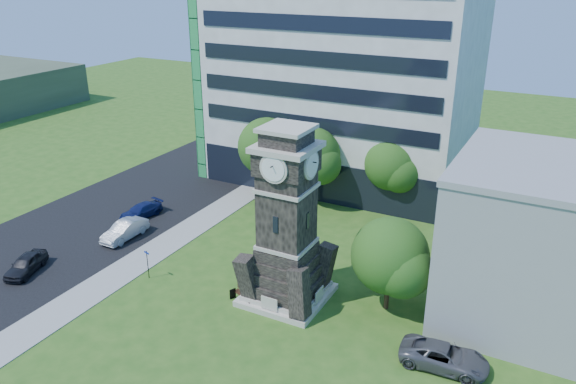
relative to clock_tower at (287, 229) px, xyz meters
The scene contains 16 objects.
ground 6.39m from the clock_tower, 146.32° to the right, with size 160.00×160.00×0.00m, color #2B5518.
sidewalk 13.88m from the clock_tower, 166.50° to the left, with size 3.00×70.00×0.06m, color gray.
street 21.86m from the clock_tower, behind, with size 14.00×80.00×0.02m, color black.
clock_tower is the anchor object (origin of this frame).
office_tall 26.21m from the clock_tower, 104.57° to the left, with size 26.20×15.11×28.60m.
office_low 18.00m from the clock_tower, 19.48° to the left, with size 15.20×12.20×10.40m.
car_street_south 20.28m from the clock_tower, 162.07° to the right, with size 1.61×4.01×1.36m, color black.
car_street_mid 16.95m from the clock_tower, behind, with size 1.55×4.44×1.46m, color #A8ABB0.
car_street_north 19.33m from the clock_tower, 162.97° to the left, with size 1.71×4.20×1.22m, color #111A4D.
car_east_lot 12.39m from the clock_tower, 10.93° to the right, with size 2.31×5.01×1.39m, color #535258.
park_bench 5.62m from the clock_tower, 142.95° to the right, with size 1.86×0.50×0.96m.
street_sign 11.15m from the clock_tower, 166.35° to the right, with size 0.54×0.05×2.23m.
tree_nw 18.68m from the clock_tower, 123.70° to the left, with size 6.20×5.64×7.85m.
tree_nc 16.27m from the clock_tower, 109.27° to the left, with size 5.67×5.15×7.59m.
tree_ne 17.57m from the clock_tower, 85.01° to the left, with size 5.44×4.94×7.10m.
tree_east 7.00m from the clock_tower, 16.73° to the left, with size 5.57×5.06×6.51m.
Camera 1 is at (18.59, -27.32, 21.43)m, focal length 35.00 mm.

